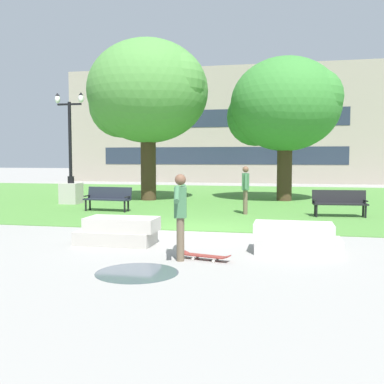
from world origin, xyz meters
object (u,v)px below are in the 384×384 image
at_px(skateboard, 205,256).
at_px(concrete_block_center, 119,231).
at_px(park_bench_near_right, 108,197).
at_px(person_bystander_near_lawn, 245,187).
at_px(park_bench_near_left, 340,201).
at_px(lamp_post_left, 71,181).
at_px(concrete_block_left, 296,239).
at_px(person_skateboarder, 180,211).

bearing_deg(skateboard, concrete_block_center, 152.29).
height_order(park_bench_near_right, person_bystander_near_lawn, person_bystander_near_lawn).
bearing_deg(concrete_block_center, park_bench_near_right, 114.55).
bearing_deg(park_bench_near_right, concrete_block_center, -65.45).
height_order(park_bench_near_left, park_bench_near_right, same).
relative_size(concrete_block_center, skateboard, 1.82).
relative_size(park_bench_near_right, lamp_post_left, 0.38).
xyz_separation_m(concrete_block_left, person_bystander_near_lawn, (-1.64, 6.28, 0.68)).
relative_size(park_bench_near_left, park_bench_near_right, 1.00).
relative_size(lamp_post_left, person_bystander_near_lawn, 2.82).
bearing_deg(park_bench_near_left, park_bench_near_right, -179.40).
bearing_deg(lamp_post_left, park_bench_near_right, -40.07).
distance_m(skateboard, park_bench_near_right, 8.84).
bearing_deg(concrete_block_center, lamp_post_left, 123.19).
bearing_deg(concrete_block_center, skateboard, -27.71).
xyz_separation_m(skateboard, park_bench_near_right, (-5.05, 7.24, 0.45)).
xyz_separation_m(person_skateboarder, park_bench_near_left, (3.83, 7.40, -0.44)).
bearing_deg(person_skateboarder, park_bench_near_left, 62.63).
bearing_deg(skateboard, park_bench_near_right, 124.87).
distance_m(person_skateboarder, park_bench_near_right, 8.63).
bearing_deg(person_bystander_near_lawn, park_bench_near_right, -178.56).
distance_m(concrete_block_center, concrete_block_left, 4.05).
distance_m(skateboard, lamp_post_left, 12.24).
relative_size(concrete_block_center, concrete_block_left, 1.03).
bearing_deg(skateboard, concrete_block_left, 31.79).
xyz_separation_m(concrete_block_center, person_bystander_near_lawn, (2.41, 6.17, 0.68)).
relative_size(concrete_block_left, skateboard, 1.76).
bearing_deg(person_bystander_near_lawn, concrete_block_left, -75.36).
height_order(concrete_block_left, lamp_post_left, lamp_post_left).
bearing_deg(park_bench_near_right, park_bench_near_left, 0.60).
relative_size(skateboard, lamp_post_left, 0.22).
bearing_deg(park_bench_near_left, concrete_block_center, -132.56).
bearing_deg(person_bystander_near_lawn, lamp_post_left, 164.97).
height_order(concrete_block_center, person_skateboarder, person_skateboarder).
xyz_separation_m(concrete_block_center, park_bench_near_left, (5.63, 6.13, 0.23)).
xyz_separation_m(skateboard, person_bystander_near_lawn, (0.12, 7.37, 0.90)).
relative_size(person_skateboarder, person_bystander_near_lawn, 1.00).
bearing_deg(skateboard, person_skateboarder, -171.94).
height_order(park_bench_near_right, lamp_post_left, lamp_post_left).
relative_size(concrete_block_left, park_bench_near_left, 1.00).
height_order(skateboard, person_bystander_near_lawn, person_bystander_near_lawn).
xyz_separation_m(person_skateboarder, person_bystander_near_lawn, (0.62, 7.44, 0.00)).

